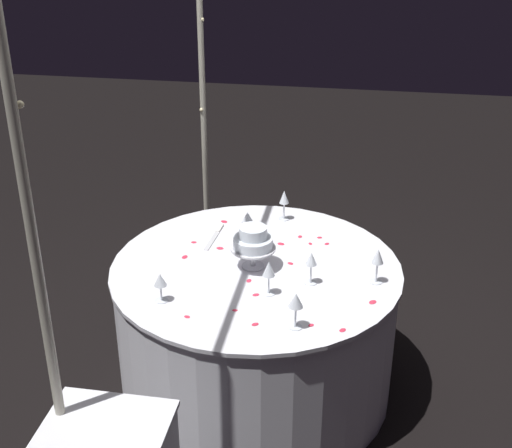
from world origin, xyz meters
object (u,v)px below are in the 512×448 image
at_px(main_table, 256,329).
at_px(wine_glass_2, 160,281).
at_px(decorative_arch, 142,100).
at_px(wine_glass_3, 284,199).
at_px(wine_glass_0, 248,219).
at_px(tiered_cake, 253,241).
at_px(wine_glass_1, 378,258).
at_px(wine_glass_5, 269,270).
at_px(wine_glass_6, 311,261).
at_px(wine_glass_4, 296,302).
at_px(cake_knife, 215,235).

bearing_deg(main_table, wine_glass_2, 136.03).
distance_m(decorative_arch, wine_glass_3, 1.05).
relative_size(main_table, wine_glass_0, 8.47).
height_order(main_table, tiered_cake, tiered_cake).
bearing_deg(wine_glass_1, decorative_arch, 87.17).
bearing_deg(wine_glass_2, wine_glass_1, -71.06).
bearing_deg(wine_glass_2, tiered_cake, -43.47).
xyz_separation_m(tiered_cake, wine_glass_5, (-0.23, -0.11, -0.02)).
bearing_deg(wine_glass_0, wine_glass_6, -134.93).
xyz_separation_m(wine_glass_4, cake_knife, (0.76, 0.52, -0.12)).
height_order(decorative_arch, cake_knife, decorative_arch).
relative_size(decorative_arch, wine_glass_1, 13.37).
xyz_separation_m(wine_glass_1, wine_glass_6, (-0.06, 0.30, -0.01)).
relative_size(wine_glass_0, wine_glass_2, 1.20).
bearing_deg(main_table, decorative_arch, 90.00).
bearing_deg(wine_glass_4, wine_glass_0, 24.65).
relative_size(wine_glass_2, cake_knife, 0.47).
relative_size(wine_glass_1, cake_knife, 0.59).
distance_m(main_table, wine_glass_0, 0.56).
height_order(main_table, wine_glass_4, wine_glass_4).
height_order(decorative_arch, wine_glass_4, decorative_arch).
height_order(decorative_arch, tiered_cake, decorative_arch).
height_order(wine_glass_1, wine_glass_2, wine_glass_1).
relative_size(wine_glass_1, wine_glass_5, 1.05).
height_order(wine_glass_1, wine_glass_3, wine_glass_1).
relative_size(wine_glass_2, wine_glass_4, 0.83).
bearing_deg(wine_glass_4, cake_knife, 34.03).
height_order(wine_glass_0, wine_glass_3, wine_glass_3).
bearing_deg(wine_glass_2, wine_glass_4, -99.74).
xyz_separation_m(wine_glass_2, wine_glass_3, (0.92, -0.43, 0.02)).
bearing_deg(wine_glass_1, tiered_cake, 85.48).
bearing_deg(wine_glass_4, wine_glass_2, 80.26).
xyz_separation_m(wine_glass_1, wine_glass_2, (-0.32, 0.94, -0.03)).
height_order(wine_glass_0, wine_glass_5, same).
relative_size(decorative_arch, wine_glass_4, 14.00).
relative_size(tiered_cake, wine_glass_3, 1.27).
height_order(main_table, wine_glass_1, wine_glass_1).
bearing_deg(wine_glass_3, wine_glass_2, 155.11).
xyz_separation_m(tiered_cake, wine_glass_1, (-0.05, -0.59, -0.01)).
distance_m(wine_glass_4, cake_knife, 0.93).
distance_m(wine_glass_2, wine_glass_6, 0.69).
height_order(decorative_arch, wine_glass_2, decorative_arch).
relative_size(wine_glass_2, wine_glass_3, 0.81).
bearing_deg(wine_glass_1, wine_glass_5, 110.92).
relative_size(main_table, wine_glass_2, 10.17).
bearing_deg(wine_glass_1, wine_glass_4, 142.51).
bearing_deg(wine_glass_0, cake_knife, 79.97).
height_order(wine_glass_0, wine_glass_6, wine_glass_0).
bearing_deg(tiered_cake, wine_glass_1, -94.52).
distance_m(wine_glass_2, wine_glass_5, 0.48).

